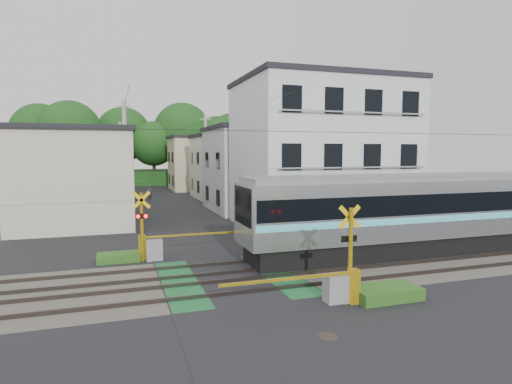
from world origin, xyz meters
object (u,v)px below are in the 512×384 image
object	(u,v)px
crossing_signal_far	(152,244)
crossing_signal_near	(339,281)
pedestrian	(149,193)
apartment_block	(320,153)
manhole_cover	(328,337)

from	to	relation	value
crossing_signal_far	crossing_signal_near	bearing A→B (deg)	-54.71
crossing_signal_far	pedestrian	distance (m)	23.90
apartment_block	crossing_signal_near	bearing A→B (deg)	-114.22
manhole_cover	crossing_signal_far	bearing A→B (deg)	111.04
pedestrian	manhole_cover	world-z (taller)	pedestrian
crossing_signal_near	crossing_signal_far	world-z (taller)	same
crossing_signal_near	manhole_cover	bearing A→B (deg)	-125.11
apartment_block	manhole_cover	size ratio (longest dim) A/B	19.62
crossing_signal_far	manhole_cover	distance (m)	10.18
crossing_signal_far	pedestrian	size ratio (longest dim) A/B	3.15
crossing_signal_near	crossing_signal_far	size ratio (longest dim) A/B	1.00
apartment_block	pedestrian	xyz separation A→B (m)	(-9.42, 18.00, -3.90)
crossing_signal_far	pedestrian	xyz separation A→B (m)	(1.66, 23.84, 0.04)
crossing_signal_near	crossing_signal_far	xyz separation A→B (m)	(-5.17, 7.31, 0.00)
crossing_signal_far	manhole_cover	bearing A→B (deg)	-68.96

